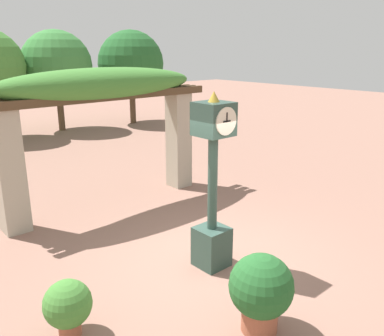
% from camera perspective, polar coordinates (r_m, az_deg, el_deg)
% --- Properties ---
extents(ground_plane, '(60.00, 60.00, 0.00)m').
position_cam_1_polar(ground_plane, '(7.34, 2.49, -12.52)').
color(ground_plane, '#8E6656').
extents(pedestal_clock, '(0.52, 0.57, 2.94)m').
position_cam_1_polar(pedestal_clock, '(6.57, 2.90, -2.91)').
color(pedestal_clock, '#2D473D').
rests_on(pedestal_clock, ground).
extents(pergola, '(5.38, 1.09, 3.16)m').
position_cam_1_polar(pergola, '(9.25, -12.36, 9.10)').
color(pergola, '#A89E89').
rests_on(pergola, ground).
extents(potted_plant_near_left, '(0.84, 0.84, 1.07)m').
position_cam_1_polar(potted_plant_near_left, '(5.48, 9.65, -16.50)').
color(potted_plant_near_left, '#9E563D').
rests_on(potted_plant_near_left, ground).
extents(potted_plant_near_right, '(0.62, 0.62, 0.77)m').
position_cam_1_polar(potted_plant_near_right, '(5.64, -17.04, -17.97)').
color(potted_plant_near_right, '#9E563D').
rests_on(potted_plant_near_right, ground).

